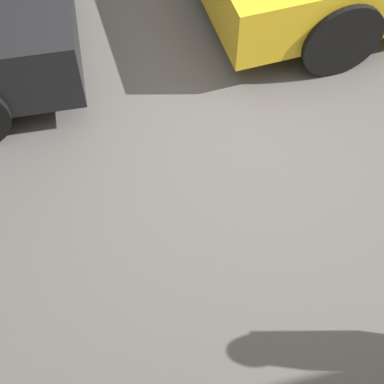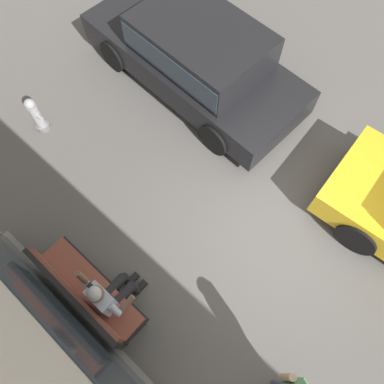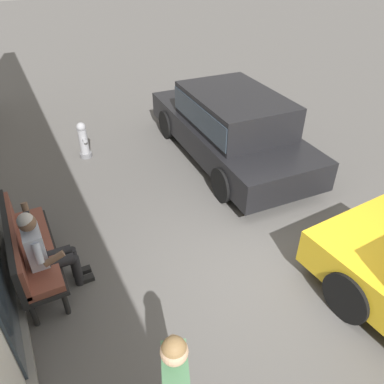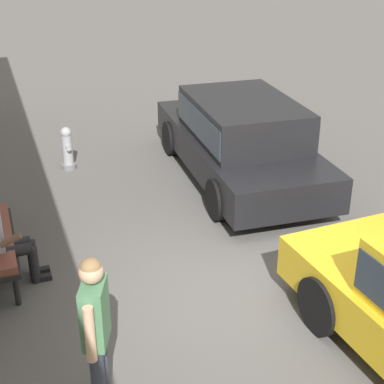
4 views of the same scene
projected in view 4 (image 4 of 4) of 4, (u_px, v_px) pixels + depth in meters
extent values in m
plane|color=#565451|center=(238.00, 292.00, 7.37)|extent=(60.00, 60.00, 0.00)
cylinder|color=black|center=(7.00, 227.00, 8.49)|extent=(0.07, 0.07, 0.39)
cylinder|color=black|center=(17.00, 291.00, 7.05)|extent=(0.07, 0.07, 0.39)
cylinder|color=black|center=(13.00, 244.00, 7.45)|extent=(0.15, 0.42, 0.15)
cylinder|color=black|center=(33.00, 258.00, 7.62)|extent=(0.12, 0.12, 0.50)
cube|color=black|center=(41.00, 271.00, 7.74)|extent=(0.10, 0.24, 0.07)
cylinder|color=black|center=(15.00, 251.00, 7.30)|extent=(0.15, 0.42, 0.15)
cylinder|color=black|center=(34.00, 265.00, 7.47)|extent=(0.12, 0.12, 0.50)
cube|color=black|center=(42.00, 278.00, 7.58)|extent=(0.10, 0.24, 0.07)
cylinder|color=brown|center=(10.00, 240.00, 7.00)|extent=(0.08, 0.27, 0.17)
cylinder|color=black|center=(320.00, 306.00, 6.55)|extent=(0.69, 0.22, 0.68)
cube|color=black|center=(238.00, 149.00, 10.36)|extent=(4.67, 2.07, 0.57)
cube|color=black|center=(243.00, 119.00, 9.93)|extent=(2.46, 1.73, 0.67)
cube|color=#28333D|center=(243.00, 119.00, 9.93)|extent=(2.42, 1.77, 0.47)
cylinder|color=black|center=(170.00, 138.00, 11.45)|extent=(0.66, 0.22, 0.65)
cylinder|color=black|center=(254.00, 130.00, 11.89)|extent=(0.66, 0.22, 0.65)
cylinder|color=black|center=(217.00, 200.00, 8.99)|extent=(0.66, 0.22, 0.65)
cylinder|color=black|center=(320.00, 186.00, 9.44)|extent=(0.66, 0.22, 0.65)
cylinder|color=#383D4C|center=(102.00, 372.00, 5.45)|extent=(0.13, 0.13, 0.88)
cube|color=#4C7F56|center=(95.00, 313.00, 5.05)|extent=(0.41, 0.32, 0.60)
cylinder|color=tan|center=(100.00, 301.00, 5.28)|extent=(0.09, 0.09, 0.54)
cylinder|color=tan|center=(90.00, 334.00, 4.86)|extent=(0.09, 0.09, 0.54)
sphere|color=tan|center=(91.00, 272.00, 4.87)|extent=(0.21, 0.21, 0.21)
sphere|color=olive|center=(91.00, 269.00, 4.86)|extent=(0.19, 0.19, 0.19)
cylinder|color=slate|center=(69.00, 166.00, 10.89)|extent=(0.26, 0.26, 0.10)
cylinder|color=#99999E|center=(68.00, 150.00, 10.75)|extent=(0.19, 0.19, 0.55)
sphere|color=#99999E|center=(66.00, 132.00, 10.61)|extent=(0.20, 0.20, 0.20)
cylinder|color=#99999E|center=(68.00, 148.00, 10.60)|extent=(0.10, 0.08, 0.08)
cylinder|color=#99999E|center=(66.00, 143.00, 10.84)|extent=(0.10, 0.08, 0.08)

